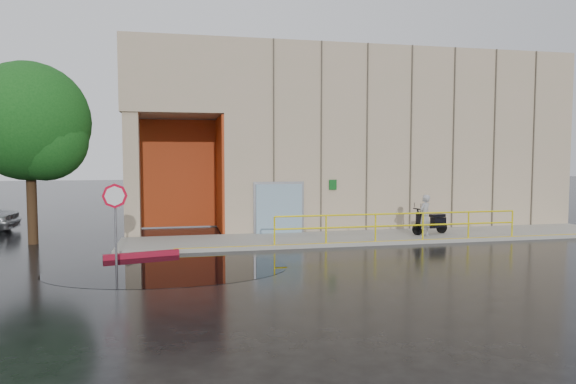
# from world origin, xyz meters

# --- Properties ---
(ground) EXTENTS (120.00, 120.00, 0.00)m
(ground) POSITION_xyz_m (0.00, 0.00, 0.00)
(ground) COLOR black
(ground) RESTS_ON ground
(sidewalk) EXTENTS (20.00, 3.00, 0.15)m
(sidewalk) POSITION_xyz_m (4.00, 4.50, 0.07)
(sidewalk) COLOR gray
(sidewalk) RESTS_ON ground
(building) EXTENTS (20.00, 10.17, 8.00)m
(building) POSITION_xyz_m (5.10, 10.98, 4.21)
(building) COLOR tan
(building) RESTS_ON ground
(guardrail) EXTENTS (9.56, 0.06, 1.03)m
(guardrail) POSITION_xyz_m (4.25, 3.15, 0.68)
(guardrail) COLOR yellow
(guardrail) RESTS_ON sidewalk
(person) EXTENTS (0.72, 0.66, 1.64)m
(person) POSITION_xyz_m (5.60, 3.81, 0.97)
(person) COLOR #99999D
(person) RESTS_ON sidewalk
(scooter) EXTENTS (1.69, 0.83, 1.28)m
(scooter) POSITION_xyz_m (6.11, 4.29, 0.89)
(scooter) COLOR black
(scooter) RESTS_ON sidewalk
(stop_sign) EXTENTS (0.72, 0.27, 2.48)m
(stop_sign) POSITION_xyz_m (-5.67, 1.44, 1.81)
(stop_sign) COLOR slate
(stop_sign) RESTS_ON ground
(red_curb) EXTENTS (2.38, 0.71, 0.18)m
(red_curb) POSITION_xyz_m (-5.00, 2.52, 0.09)
(red_curb) COLOR maroon
(red_curb) RESTS_ON ground
(puddle) EXTENTS (7.12, 4.55, 0.01)m
(puddle) POSITION_xyz_m (-4.13, 0.47, 0.00)
(puddle) COLOR black
(puddle) RESTS_ON ground
(tree_near) EXTENTS (4.38, 4.38, 6.77)m
(tree_near) POSITION_xyz_m (-9.03, 6.00, 4.40)
(tree_near) COLOR black
(tree_near) RESTS_ON ground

